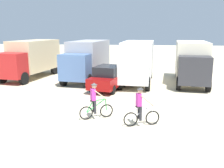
% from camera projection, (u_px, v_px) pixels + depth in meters
% --- Properties ---
extents(ground_plane, '(120.00, 120.00, 0.00)m').
position_uv_depth(ground_plane, '(97.00, 124.00, 11.82)').
color(ground_plane, beige).
extents(box_truck_tan_camper, '(3.35, 7.03, 3.35)m').
position_uv_depth(box_truck_tan_camper, '(31.00, 57.00, 22.72)').
color(box_truck_tan_camper, '#CCB78E').
rests_on(box_truck_tan_camper, ground).
extents(box_truck_grey_hauler, '(3.10, 6.97, 3.35)m').
position_uv_depth(box_truck_grey_hauler, '(87.00, 58.00, 21.89)').
color(box_truck_grey_hauler, '#9E9EA3').
rests_on(box_truck_grey_hauler, ground).
extents(box_truck_avon_van, '(2.77, 6.88, 3.35)m').
position_uv_depth(box_truck_avon_van, '(137.00, 60.00, 20.64)').
color(box_truck_avon_van, white).
rests_on(box_truck_avon_van, ground).
extents(box_truck_cream_rv, '(3.02, 6.95, 3.35)m').
position_uv_depth(box_truck_cream_rv, '(192.00, 60.00, 20.41)').
color(box_truck_cream_rv, beige).
rests_on(box_truck_cream_rv, ground).
extents(sedan_parked, '(2.65, 4.49, 1.76)m').
position_uv_depth(sedan_parked, '(109.00, 78.00, 18.45)').
color(sedan_parked, maroon).
rests_on(sedan_parked, ground).
extents(cyclist_orange_shirt, '(1.57, 0.87, 1.82)m').
position_uv_depth(cyclist_orange_shirt, '(95.00, 102.00, 12.39)').
color(cyclist_orange_shirt, black).
rests_on(cyclist_orange_shirt, ground).
extents(cyclist_cowboy_hat, '(1.65, 0.73, 1.82)m').
position_uv_depth(cyclist_cowboy_hat, '(141.00, 108.00, 11.47)').
color(cyclist_cowboy_hat, black).
rests_on(cyclist_cowboy_hat, ground).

